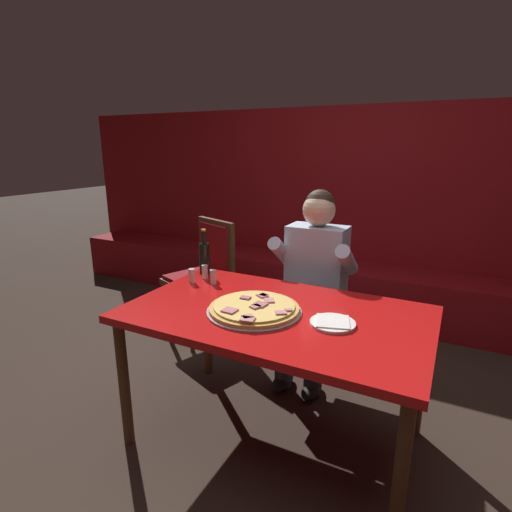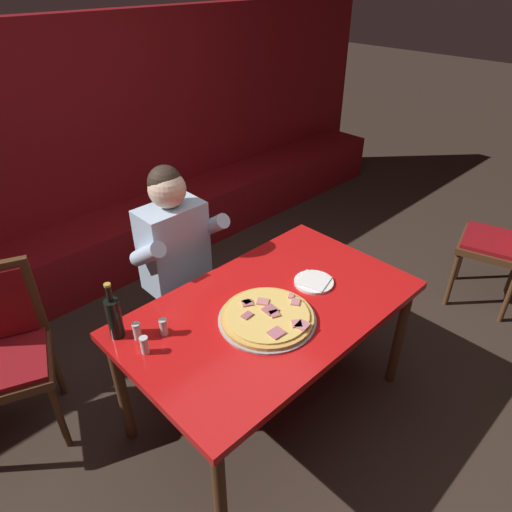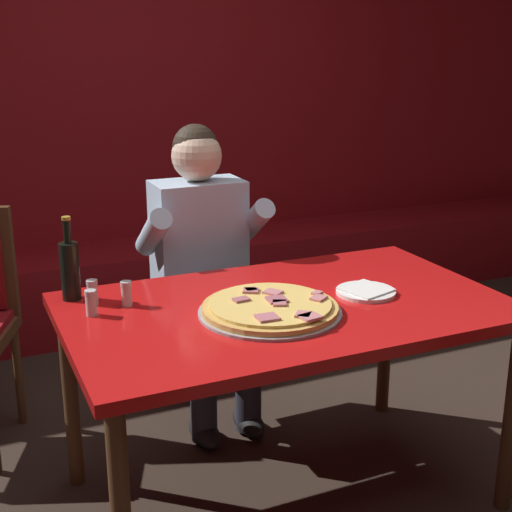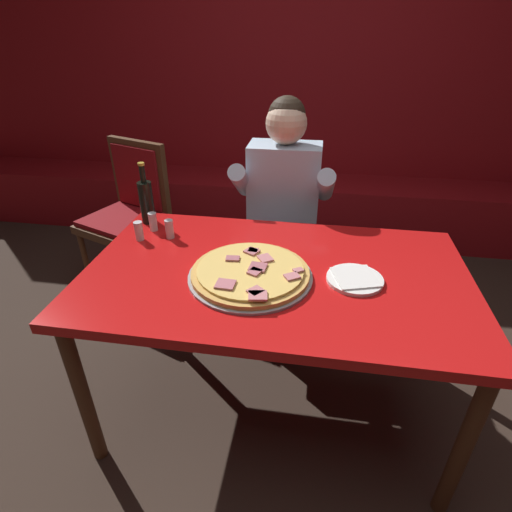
# 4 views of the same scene
# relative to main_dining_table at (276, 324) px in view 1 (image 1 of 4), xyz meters

# --- Properties ---
(ground_plane) EXTENTS (24.00, 24.00, 0.00)m
(ground_plane) POSITION_rel_main_dining_table_xyz_m (0.00, 0.00, -0.67)
(ground_plane) COLOR #33261E
(booth_wall_panel) EXTENTS (6.80, 0.16, 1.90)m
(booth_wall_panel) POSITION_rel_main_dining_table_xyz_m (0.00, 2.18, 0.28)
(booth_wall_panel) COLOR maroon
(booth_wall_panel) RESTS_ON ground_plane
(booth_bench) EXTENTS (6.46, 0.48, 0.46)m
(booth_bench) POSITION_rel_main_dining_table_xyz_m (0.00, 1.86, -0.44)
(booth_bench) COLOR maroon
(booth_bench) RESTS_ON ground_plane
(main_dining_table) EXTENTS (1.48, 0.89, 0.75)m
(main_dining_table) POSITION_rel_main_dining_table_xyz_m (0.00, 0.00, 0.00)
(main_dining_table) COLOR #4C2D19
(main_dining_table) RESTS_ON ground_plane
(pizza) EXTENTS (0.47, 0.47, 0.05)m
(pizza) POSITION_rel_main_dining_table_xyz_m (-0.09, -0.06, 0.09)
(pizza) COLOR #9E9EA3
(pizza) RESTS_ON main_dining_table
(plate_white_paper) EXTENTS (0.21, 0.21, 0.02)m
(plate_white_paper) POSITION_rel_main_dining_table_xyz_m (0.30, -0.03, 0.08)
(plate_white_paper) COLOR white
(plate_white_paper) RESTS_ON main_dining_table
(beer_bottle) EXTENTS (0.07, 0.07, 0.29)m
(beer_bottle) POSITION_rel_main_dining_table_xyz_m (-0.65, 0.34, 0.18)
(beer_bottle) COLOR black
(beer_bottle) RESTS_ON main_dining_table
(shaker_oregano) EXTENTS (0.04, 0.04, 0.09)m
(shaker_oregano) POSITION_rel_main_dining_table_xyz_m (-0.60, 0.26, 0.11)
(shaker_oregano) COLOR silver
(shaker_oregano) RESTS_ON main_dining_table
(shaker_black_pepper) EXTENTS (0.04, 0.04, 0.09)m
(shaker_black_pepper) POSITION_rel_main_dining_table_xyz_m (-0.50, 0.20, 0.11)
(shaker_black_pepper) COLOR silver
(shaker_black_pepper) RESTS_ON main_dining_table
(shaker_red_pepper_flakes) EXTENTS (0.04, 0.04, 0.09)m
(shaker_red_pepper_flakes) POSITION_rel_main_dining_table_xyz_m (-0.62, 0.16, 0.11)
(shaker_red_pepper_flakes) COLOR silver
(shaker_red_pepper_flakes) RESTS_ON main_dining_table
(diner_seated_blue_shirt) EXTENTS (0.53, 0.53, 1.27)m
(diner_seated_blue_shirt) POSITION_rel_main_dining_table_xyz_m (-0.05, 0.67, 0.03)
(diner_seated_blue_shirt) COLOR black
(diner_seated_blue_shirt) RESTS_ON ground_plane
(dining_chair_side_aisle) EXTENTS (0.57, 0.57, 0.96)m
(dining_chair_side_aisle) POSITION_rel_main_dining_table_xyz_m (-1.03, 0.89, -0.11)
(dining_chair_side_aisle) COLOR #4C2D19
(dining_chair_side_aisle) RESTS_ON ground_plane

